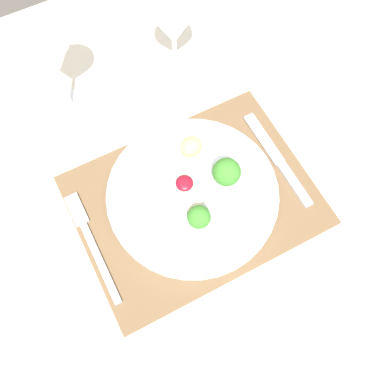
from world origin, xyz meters
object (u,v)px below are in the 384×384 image
(wine_glass_near, at_px, (173,30))
(wine_glass_far, at_px, (53,62))
(spoon, at_px, (171,97))
(dinner_plate, at_px, (193,193))
(knife, at_px, (281,165))
(fork, at_px, (90,239))

(wine_glass_near, bearing_deg, wine_glass_far, 171.24)
(spoon, height_order, wine_glass_far, wine_glass_far)
(dinner_plate, distance_m, knife, 0.17)
(fork, distance_m, wine_glass_near, 0.39)
(fork, height_order, spoon, spoon)
(wine_glass_near, height_order, wine_glass_far, wine_glass_near)
(dinner_plate, distance_m, wine_glass_far, 0.32)
(dinner_plate, xyz_separation_m, wine_glass_near, (0.09, 0.24, 0.11))
(knife, height_order, spoon, spoon)
(dinner_plate, distance_m, spoon, 0.21)
(wine_glass_near, bearing_deg, knife, -73.15)
(spoon, height_order, wine_glass_near, wine_glass_near)
(fork, relative_size, wine_glass_far, 1.18)
(fork, height_order, wine_glass_near, wine_glass_near)
(dinner_plate, height_order, spoon, dinner_plate)
(dinner_plate, height_order, wine_glass_near, wine_glass_near)
(wine_glass_far, bearing_deg, wine_glass_near, -8.76)
(spoon, distance_m, wine_glass_near, 0.14)
(knife, relative_size, wine_glass_near, 1.16)
(spoon, bearing_deg, knife, -65.87)
(fork, bearing_deg, wine_glass_far, 76.18)
(fork, relative_size, knife, 1.00)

